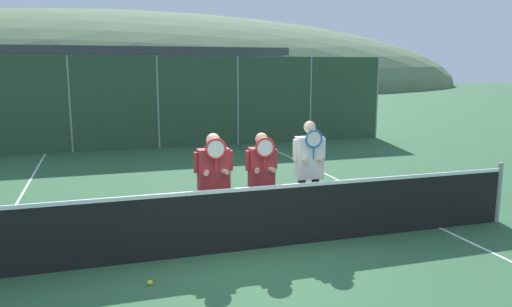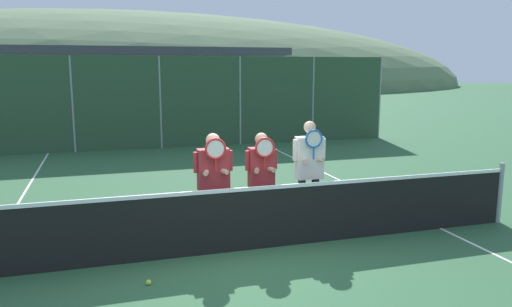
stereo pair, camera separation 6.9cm
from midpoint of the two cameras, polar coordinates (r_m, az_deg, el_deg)
ground_plane at (r=7.67m, az=-2.23°, el=-11.07°), size 120.00×120.00×0.00m
hill_distant at (r=67.66m, az=-16.08°, el=7.28°), size 96.72×53.74×18.81m
clubhouse_building at (r=26.11m, az=-16.66°, el=7.56°), size 17.15×5.50×3.63m
fence_back at (r=17.08m, az=-11.25°, el=5.71°), size 16.71×0.06×3.08m
tennis_net at (r=7.50m, az=-2.25°, el=-7.47°), size 9.68×0.09×1.08m
court_line_left_sideline at (r=10.43m, az=-26.52°, el=-6.39°), size 0.05×16.00×0.01m
court_line_right_sideline at (r=11.65m, az=11.07°, el=-3.86°), size 0.05×16.00×0.01m
player_leftmost at (r=7.83m, az=-5.10°, el=-2.65°), size 0.62×0.34×1.73m
player_center_left at (r=8.04m, az=0.40°, el=-2.57°), size 0.54×0.34×1.71m
player_center_right at (r=8.39m, az=5.85°, el=-1.49°), size 0.58×0.34×1.86m
car_far_left at (r=19.68m, az=-24.62°, el=3.84°), size 4.16×1.97×1.89m
car_left_of_center at (r=20.09m, az=-10.33°, el=4.64°), size 4.57×2.10×1.85m
car_center at (r=21.09m, az=3.30°, el=4.87°), size 4.22×2.07×1.71m
tennis_ball_on_court at (r=6.70m, az=-12.34°, el=-14.23°), size 0.07×0.07×0.07m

